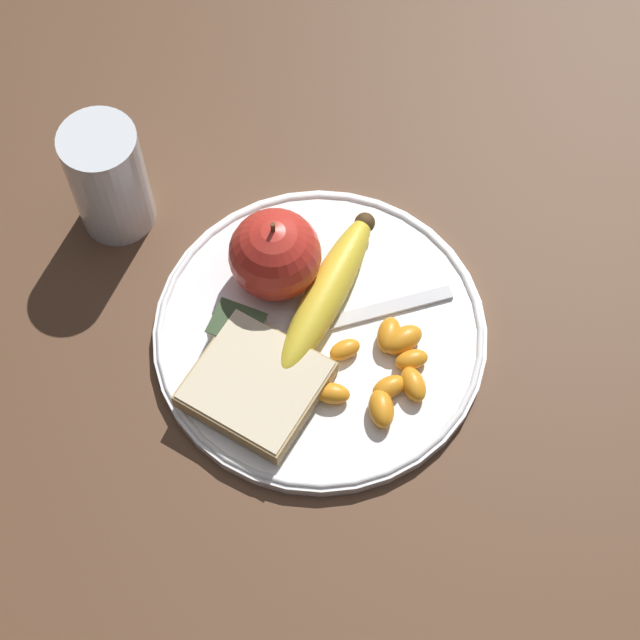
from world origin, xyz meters
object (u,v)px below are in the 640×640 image
(juice_glass, at_px, (109,181))
(banana, at_px, (327,292))
(plate, at_px, (320,333))
(fork, at_px, (327,324))
(bread_slice, at_px, (256,385))
(apple, at_px, (275,255))
(jam_packet, at_px, (237,328))

(juice_glass, xyz_separation_m, banana, (-0.21, 0.02, -0.03))
(plate, height_order, fork, fork)
(banana, xyz_separation_m, bread_slice, (0.02, 0.10, -0.01))
(apple, relative_size, banana, 0.51)
(juice_glass, distance_m, bread_slice, 0.22)
(bread_slice, bearing_deg, juice_glass, -31.80)
(plate, distance_m, juice_glass, 0.22)
(plate, height_order, apple, apple)
(bread_slice, height_order, jam_packet, same)
(juice_glass, xyz_separation_m, bread_slice, (-0.18, 0.11, -0.03))
(bread_slice, bearing_deg, plate, -111.77)
(plate, xyz_separation_m, banana, (0.00, -0.03, 0.02))
(fork, bearing_deg, juice_glass, -48.36)
(fork, distance_m, jam_packet, 0.07)
(bread_slice, relative_size, jam_packet, 2.69)
(jam_packet, bearing_deg, bread_slice, 130.39)
(bread_slice, height_order, fork, bread_slice)
(fork, height_order, jam_packet, jam_packet)
(plate, bearing_deg, bread_slice, 68.23)
(bread_slice, relative_size, fork, 0.71)
(juice_glass, relative_size, banana, 0.67)
(juice_glass, bearing_deg, plate, 167.93)
(banana, xyz_separation_m, fork, (-0.01, 0.02, -0.01))
(apple, height_order, fork, apple)
(plate, relative_size, fork, 1.77)
(plate, relative_size, jam_packet, 6.73)
(jam_packet, bearing_deg, banana, -135.29)
(apple, height_order, bread_slice, apple)
(bread_slice, bearing_deg, jam_packet, -49.61)
(juice_glass, height_order, banana, juice_glass)
(plate, relative_size, apple, 3.23)
(plate, distance_m, fork, 0.01)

